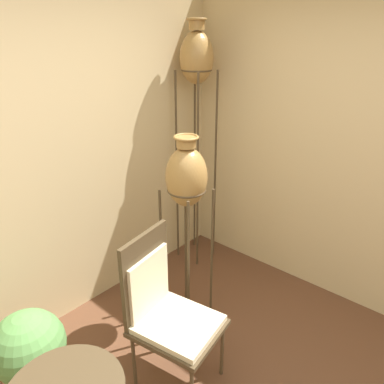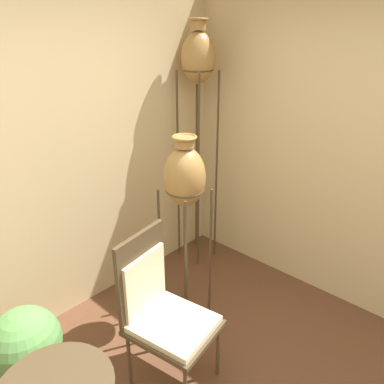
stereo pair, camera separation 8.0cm
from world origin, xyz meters
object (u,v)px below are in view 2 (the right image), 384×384
object	(u,v)px
vase_stand_medium	(185,179)
potted_plant	(27,352)
vase_stand_tall	(198,65)
chair	(161,307)

from	to	relation	value
vase_stand_medium	potted_plant	size ratio (longest dim) A/B	2.34
vase_stand_medium	potted_plant	bearing A→B (deg)	169.92
vase_stand_tall	chair	world-z (taller)	vase_stand_tall
potted_plant	chair	bearing A→B (deg)	-36.94
vase_stand_medium	potted_plant	world-z (taller)	vase_stand_medium
vase_stand_medium	chair	bearing A→B (deg)	-151.15
vase_stand_medium	potted_plant	distance (m)	1.51
chair	vase_stand_medium	bearing A→B (deg)	19.20
vase_stand_tall	vase_stand_medium	distance (m)	1.16
vase_stand_tall	vase_stand_medium	xyz separation A→B (m)	(-0.74, -0.55, -0.70)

